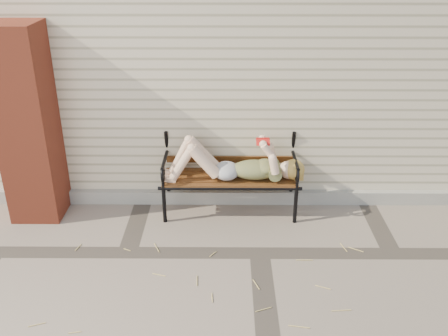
{
  "coord_description": "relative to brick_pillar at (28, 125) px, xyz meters",
  "views": [
    {
      "loc": [
        -0.31,
        -3.91,
        2.73
      ],
      "look_at": [
        -0.34,
        0.62,
        0.59
      ],
      "focal_mm": 40.0,
      "sensor_mm": 36.0,
      "label": 1
    }
  ],
  "objects": [
    {
      "name": "brick_pillar",
      "position": [
        0.0,
        0.0,
        0.0
      ],
      "size": [
        0.5,
        0.5,
        2.0
      ],
      "primitive_type": "cube",
      "color": "maroon",
      "rests_on": "ground"
    },
    {
      "name": "foundation_strip",
      "position": [
        2.3,
        0.22,
        -0.93
      ],
      "size": [
        8.0,
        0.1,
        0.15
      ],
      "primitive_type": "cube",
      "color": "#9E9B8F",
      "rests_on": "ground"
    },
    {
      "name": "house_wall",
      "position": [
        2.3,
        2.25,
        0.5
      ],
      "size": [
        8.0,
        4.0,
        3.0
      ],
      "primitive_type": "cube",
      "color": "beige",
      "rests_on": "ground"
    },
    {
      "name": "straw_scatter",
      "position": [
        2.04,
        -1.38,
        -0.99
      ],
      "size": [
        2.82,
        1.66,
        0.01
      ],
      "color": "tan",
      "rests_on": "ground"
    },
    {
      "name": "garden_bench",
      "position": [
        2.02,
        0.11,
        -0.44
      ],
      "size": [
        1.53,
        0.61,
        0.99
      ],
      "color": "black",
      "rests_on": "ground"
    },
    {
      "name": "reading_woman",
      "position": [
        2.03,
        -0.01,
        -0.41
      ],
      "size": [
        1.45,
        0.33,
        0.46
      ],
      "color": "#092D43",
      "rests_on": "ground"
    },
    {
      "name": "ground",
      "position": [
        2.3,
        -0.75,
        -1.0
      ],
      "size": [
        80.0,
        80.0,
        0.0
      ],
      "primitive_type": "plane",
      "color": "#796B5D",
      "rests_on": "ground"
    }
  ]
}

